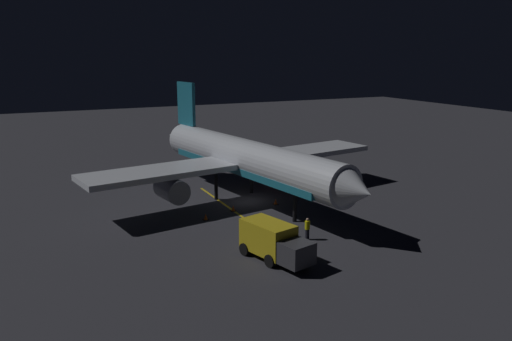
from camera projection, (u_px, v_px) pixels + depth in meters
name	position (u px, v px, depth m)	size (l,w,h in m)	color
ground_plane	(247.00, 202.00, 49.24)	(180.00, 180.00, 0.20)	#313137
apron_guide_stripe	(242.00, 216.00, 44.72)	(0.24, 21.22, 0.01)	gold
airliner	(244.00, 159.00, 48.75)	(31.01, 32.66, 10.85)	silver
baggage_truck	(273.00, 242.00, 35.07)	(3.47, 6.02, 2.60)	gold
catering_truck	(316.00, 172.00, 55.93)	(6.45, 3.61, 2.40)	maroon
ground_crew_worker	(307.00, 229.00, 38.99)	(0.40, 0.40, 1.74)	black
traffic_cone_near_left	(276.00, 202.00, 48.23)	(0.50, 0.50, 0.55)	#EA590F
traffic_cone_near_right	(233.00, 208.00, 46.18)	(0.50, 0.50, 0.55)	#EA590F
traffic_cone_under_wing	(264.00, 222.00, 42.42)	(0.50, 0.50, 0.55)	#EA590F
traffic_cone_far	(206.00, 217.00, 43.76)	(0.50, 0.50, 0.55)	#EA590F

